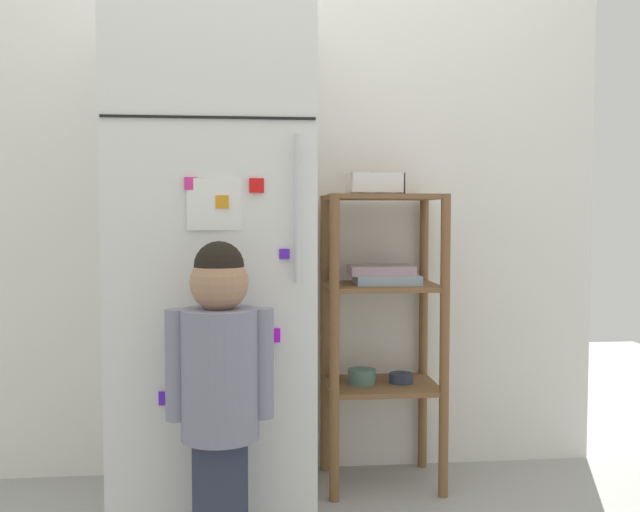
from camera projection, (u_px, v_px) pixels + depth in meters
name	position (u px, v px, depth m)	size (l,w,h in m)	color
ground_plane	(287.00, 505.00, 2.54)	(6.00, 6.00, 0.00)	#999993
kitchen_wall_back	(281.00, 183.00, 2.85)	(2.60, 0.03, 2.32)	silver
refrigerator	(215.00, 250.00, 2.48)	(0.65, 0.70, 1.82)	white
child_standing	(220.00, 373.00, 2.04)	(0.31, 0.23, 0.96)	#32364C
pantry_shelf_unit	(382.00, 309.00, 2.71)	(0.44, 0.35, 1.11)	brown
fruit_bin	(375.00, 185.00, 2.67)	(0.20, 0.15, 0.09)	white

